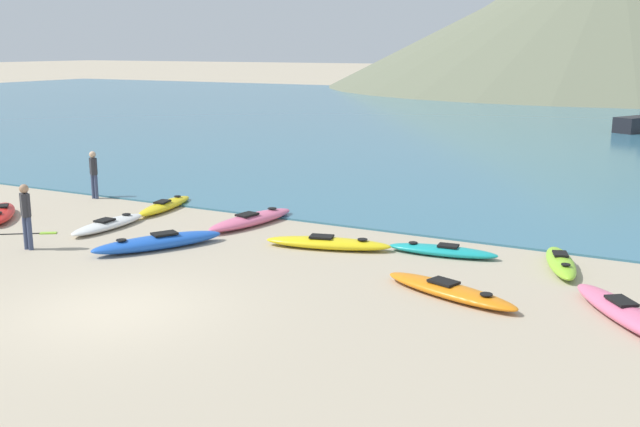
{
  "coord_description": "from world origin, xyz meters",
  "views": [
    {
      "loc": [
        10.17,
        -10.41,
        5.08
      ],
      "look_at": [
        0.52,
        7.62,
        0.5
      ],
      "focal_mm": 42.0,
      "sensor_mm": 36.0,
      "label": 1
    }
  ],
  "objects_px": {
    "kayak_on_sand_3": "(1,213)",
    "kayak_on_sand_9": "(251,220)",
    "kayak_on_sand_6": "(450,290)",
    "person_near_waterline": "(94,172)",
    "kayak_on_sand_1": "(626,313)",
    "kayak_on_sand_5": "(443,251)",
    "kayak_on_sand_0": "(328,243)",
    "kayak_on_sand_4": "(108,224)",
    "kayak_on_sand_7": "(561,262)",
    "kayak_on_sand_8": "(165,206)",
    "kayak_on_sand_2": "(158,242)",
    "loose_paddle": "(5,234)",
    "person_near_foreground": "(26,212)"
  },
  "relations": [
    {
      "from": "kayak_on_sand_5",
      "to": "kayak_on_sand_0",
      "type": "bearing_deg",
      "value": -164.72
    },
    {
      "from": "kayak_on_sand_2",
      "to": "person_near_foreground",
      "type": "xyz_separation_m",
      "value": [
        -2.89,
        -1.6,
        0.79
      ]
    },
    {
      "from": "kayak_on_sand_2",
      "to": "kayak_on_sand_6",
      "type": "bearing_deg",
      "value": -0.65
    },
    {
      "from": "kayak_on_sand_4",
      "to": "person_near_foreground",
      "type": "height_order",
      "value": "person_near_foreground"
    },
    {
      "from": "kayak_on_sand_4",
      "to": "kayak_on_sand_6",
      "type": "bearing_deg",
      "value": -6.07
    },
    {
      "from": "kayak_on_sand_0",
      "to": "kayak_on_sand_4",
      "type": "relative_size",
      "value": 1.18
    },
    {
      "from": "kayak_on_sand_7",
      "to": "person_near_foreground",
      "type": "relative_size",
      "value": 1.58
    },
    {
      "from": "kayak_on_sand_7",
      "to": "kayak_on_sand_5",
      "type": "bearing_deg",
      "value": -176.15
    },
    {
      "from": "kayak_on_sand_0",
      "to": "kayak_on_sand_4",
      "type": "xyz_separation_m",
      "value": [
        -6.5,
        -1.05,
        -0.02
      ]
    },
    {
      "from": "kayak_on_sand_7",
      "to": "kayak_on_sand_8",
      "type": "relative_size",
      "value": 0.87
    },
    {
      "from": "kayak_on_sand_2",
      "to": "loose_paddle",
      "type": "xyz_separation_m",
      "value": [
        -4.72,
        -0.85,
        -0.17
      ]
    },
    {
      "from": "kayak_on_sand_6",
      "to": "person_near_waterline",
      "type": "distance_m",
      "value": 14.61
    },
    {
      "from": "person_near_foreground",
      "to": "person_near_waterline",
      "type": "xyz_separation_m",
      "value": [
        -3.29,
        5.67,
        -0.04
      ]
    },
    {
      "from": "kayak_on_sand_6",
      "to": "person_near_waterline",
      "type": "bearing_deg",
      "value": 163.43
    },
    {
      "from": "kayak_on_sand_3",
      "to": "kayak_on_sand_8",
      "type": "relative_size",
      "value": 0.83
    },
    {
      "from": "kayak_on_sand_1",
      "to": "kayak_on_sand_5",
      "type": "xyz_separation_m",
      "value": [
        -4.55,
        2.76,
        -0.05
      ]
    },
    {
      "from": "kayak_on_sand_0",
      "to": "kayak_on_sand_3",
      "type": "height_order",
      "value": "kayak_on_sand_3"
    },
    {
      "from": "kayak_on_sand_7",
      "to": "person_near_waterline",
      "type": "relative_size",
      "value": 1.65
    },
    {
      "from": "person_near_foreground",
      "to": "kayak_on_sand_1",
      "type": "bearing_deg",
      "value": 6.85
    },
    {
      "from": "person_near_waterline",
      "to": "loose_paddle",
      "type": "relative_size",
      "value": 0.68
    },
    {
      "from": "person_near_waterline",
      "to": "loose_paddle",
      "type": "xyz_separation_m",
      "value": [
        1.46,
        -4.92,
        -0.92
      ]
    },
    {
      "from": "kayak_on_sand_0",
      "to": "kayak_on_sand_2",
      "type": "bearing_deg",
      "value": -151.43
    },
    {
      "from": "kayak_on_sand_2",
      "to": "kayak_on_sand_5",
      "type": "height_order",
      "value": "kayak_on_sand_2"
    },
    {
      "from": "kayak_on_sand_1",
      "to": "kayak_on_sand_5",
      "type": "relative_size",
      "value": 1.14
    },
    {
      "from": "kayak_on_sand_5",
      "to": "person_near_waterline",
      "type": "distance_m",
      "value": 12.9
    },
    {
      "from": "kayak_on_sand_4",
      "to": "kayak_on_sand_8",
      "type": "bearing_deg",
      "value": 94.52
    },
    {
      "from": "kayak_on_sand_7",
      "to": "loose_paddle",
      "type": "height_order",
      "value": "kayak_on_sand_7"
    },
    {
      "from": "kayak_on_sand_0",
      "to": "kayak_on_sand_7",
      "type": "height_order",
      "value": "kayak_on_sand_7"
    },
    {
      "from": "kayak_on_sand_9",
      "to": "loose_paddle",
      "type": "bearing_deg",
      "value": -142.23
    },
    {
      "from": "kayak_on_sand_5",
      "to": "loose_paddle",
      "type": "relative_size",
      "value": 1.17
    },
    {
      "from": "kayak_on_sand_9",
      "to": "person_near_waterline",
      "type": "xyz_separation_m",
      "value": [
        -6.84,
        0.75,
        0.76
      ]
    },
    {
      "from": "kayak_on_sand_6",
      "to": "person_near_waterline",
      "type": "xyz_separation_m",
      "value": [
        -13.98,
        4.16,
        0.79
      ]
    },
    {
      "from": "kayak_on_sand_2",
      "to": "kayak_on_sand_9",
      "type": "height_order",
      "value": "kayak_on_sand_2"
    },
    {
      "from": "kayak_on_sand_7",
      "to": "kayak_on_sand_9",
      "type": "height_order",
      "value": "kayak_on_sand_9"
    },
    {
      "from": "kayak_on_sand_3",
      "to": "loose_paddle",
      "type": "distance_m",
      "value": 2.19
    },
    {
      "from": "kayak_on_sand_9",
      "to": "loose_paddle",
      "type": "xyz_separation_m",
      "value": [
        -5.38,
        -4.17,
        -0.15
      ]
    },
    {
      "from": "kayak_on_sand_2",
      "to": "kayak_on_sand_7",
      "type": "xyz_separation_m",
      "value": [
        9.44,
        3.04,
        -0.02
      ]
    },
    {
      "from": "kayak_on_sand_7",
      "to": "person_near_foreground",
      "type": "xyz_separation_m",
      "value": [
        -12.34,
        -4.64,
        0.81
      ]
    },
    {
      "from": "kayak_on_sand_6",
      "to": "kayak_on_sand_9",
      "type": "distance_m",
      "value": 7.91
    },
    {
      "from": "kayak_on_sand_3",
      "to": "kayak_on_sand_9",
      "type": "xyz_separation_m",
      "value": [
        7.13,
        2.86,
        -0.01
      ]
    },
    {
      "from": "kayak_on_sand_0",
      "to": "person_near_waterline",
      "type": "bearing_deg",
      "value": 168.73
    },
    {
      "from": "kayak_on_sand_2",
      "to": "kayak_on_sand_8",
      "type": "bearing_deg",
      "value": 127.64
    },
    {
      "from": "kayak_on_sand_0",
      "to": "kayak_on_sand_9",
      "type": "bearing_deg",
      "value": 158.56
    },
    {
      "from": "kayak_on_sand_0",
      "to": "person_near_foreground",
      "type": "distance_m",
      "value": 7.7
    },
    {
      "from": "kayak_on_sand_3",
      "to": "kayak_on_sand_7",
      "type": "distance_m",
      "value": 16.12
    },
    {
      "from": "kayak_on_sand_0",
      "to": "kayak_on_sand_2",
      "type": "height_order",
      "value": "kayak_on_sand_2"
    },
    {
      "from": "kayak_on_sand_2",
      "to": "kayak_on_sand_9",
      "type": "xyz_separation_m",
      "value": [
        0.66,
        3.32,
        -0.02
      ]
    },
    {
      "from": "kayak_on_sand_4",
      "to": "kayak_on_sand_5",
      "type": "relative_size",
      "value": 1.02
    },
    {
      "from": "kayak_on_sand_1",
      "to": "kayak_on_sand_8",
      "type": "relative_size",
      "value": 1.04
    },
    {
      "from": "kayak_on_sand_6",
      "to": "kayak_on_sand_7",
      "type": "distance_m",
      "value": 3.53
    }
  ]
}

